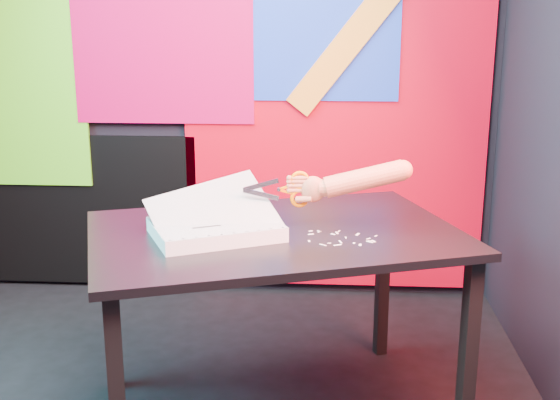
{
  "coord_description": "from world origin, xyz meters",
  "views": [
    {
      "loc": [
        0.61,
        -2.22,
        1.5
      ],
      "look_at": [
        0.45,
        0.18,
        0.87
      ],
      "focal_mm": 45.0,
      "sensor_mm": 36.0,
      "label": 1
    }
  ],
  "objects": [
    {
      "name": "hand_forearm",
      "position": [
        0.71,
        0.24,
        0.93
      ],
      "size": [
        0.44,
        0.11,
        0.15
      ],
      "rotation": [
        0.0,
        0.0,
        0.12
      ],
      "color": "tan",
      "rests_on": "work_table"
    },
    {
      "name": "backdrop",
      "position": [
        0.06,
        1.46,
        0.96
      ],
      "size": [
        2.88,
        0.05,
        2.08
      ],
      "color": "red",
      "rests_on": "ground"
    },
    {
      "name": "scissors",
      "position": [
        0.5,
        0.22,
        0.9
      ],
      "size": [
        0.24,
        0.04,
        0.14
      ],
      "rotation": [
        0.0,
        0.0,
        0.12
      ],
      "color": "silver",
      "rests_on": "printout_stack"
    },
    {
      "name": "room",
      "position": [
        0.0,
        0.0,
        1.35
      ],
      "size": [
        3.01,
        3.01,
        2.71
      ],
      "color": "black",
      "rests_on": "ground"
    },
    {
      "name": "paper_clippings",
      "position": [
        0.66,
        0.13,
        0.75
      ],
      "size": [
        0.25,
        0.18,
        0.0
      ],
      "color": "silver",
      "rests_on": "work_table"
    },
    {
      "name": "work_table",
      "position": [
        0.43,
        0.2,
        0.67
      ],
      "size": [
        1.52,
        1.25,
        0.75
      ],
      "rotation": [
        0.0,
        0.0,
        0.33
      ],
      "color": "black",
      "rests_on": "ground"
    },
    {
      "name": "printout_stack",
      "position": [
        0.22,
        0.12,
        0.78
      ],
      "size": [
        0.53,
        0.47,
        0.23
      ],
      "rotation": [
        0.0,
        0.0,
        0.44
      ],
      "color": "silver",
      "rests_on": "work_table"
    }
  ]
}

